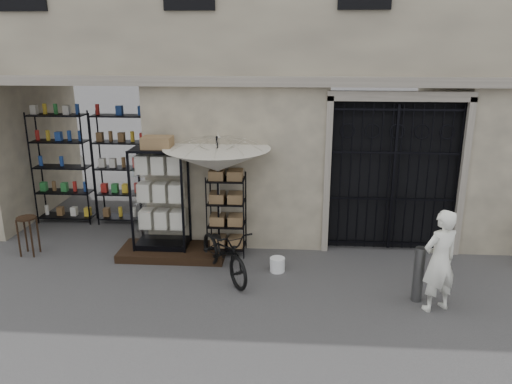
# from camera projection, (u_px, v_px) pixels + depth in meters

# --- Properties ---
(ground) EXTENTS (80.00, 80.00, 0.00)m
(ground) POSITION_uv_depth(u_px,v_px,m) (300.00, 300.00, 7.92)
(ground) COLOR black
(ground) RESTS_ON ground
(main_building) EXTENTS (14.00, 4.00, 9.00)m
(main_building) POSITION_uv_depth(u_px,v_px,m) (303.00, 13.00, 10.45)
(main_building) COLOR tan
(main_building) RESTS_ON ground
(shop_recess) EXTENTS (3.00, 1.70, 3.00)m
(shop_recess) POSITION_uv_depth(u_px,v_px,m) (85.00, 163.00, 10.47)
(shop_recess) COLOR black
(shop_recess) RESTS_ON ground
(shop_shelving) EXTENTS (2.70, 0.50, 2.50)m
(shop_shelving) POSITION_uv_depth(u_px,v_px,m) (93.00, 168.00, 11.02)
(shop_shelving) COLOR black
(shop_shelving) RESTS_ON ground
(iron_gate) EXTENTS (2.50, 0.21, 3.00)m
(iron_gate) POSITION_uv_depth(u_px,v_px,m) (392.00, 174.00, 9.54)
(iron_gate) COLOR black
(iron_gate) RESTS_ON ground
(step_platform) EXTENTS (2.00, 0.90, 0.15)m
(step_platform) POSITION_uv_depth(u_px,v_px,m) (173.00, 252.00, 9.54)
(step_platform) COLOR black
(step_platform) RESTS_ON ground
(display_cabinet) EXTENTS (0.98, 0.63, 2.08)m
(display_cabinet) POSITION_uv_depth(u_px,v_px,m) (161.00, 203.00, 9.38)
(display_cabinet) COLOR black
(display_cabinet) RESTS_ON step_platform
(wire_rack) EXTENTS (0.81, 0.69, 1.57)m
(wire_rack) POSITION_uv_depth(u_px,v_px,m) (227.00, 215.00, 9.46)
(wire_rack) COLOR black
(wire_rack) RESTS_ON ground
(market_umbrella) EXTENTS (2.26, 2.28, 2.77)m
(market_umbrella) POSITION_uv_depth(u_px,v_px,m) (217.00, 153.00, 8.99)
(market_umbrella) COLOR black
(market_umbrella) RESTS_ON ground
(white_bucket) EXTENTS (0.29, 0.29, 0.26)m
(white_bucket) POSITION_uv_depth(u_px,v_px,m) (277.00, 265.00, 8.86)
(white_bucket) COLOR white
(white_bucket) RESTS_ON ground
(bicycle) EXTENTS (1.00, 1.09, 1.73)m
(bicycle) POSITION_uv_depth(u_px,v_px,m) (225.00, 275.00, 8.74)
(bicycle) COLOR black
(bicycle) RESTS_ON ground
(wooden_stool) EXTENTS (0.43, 0.43, 0.76)m
(wooden_stool) POSITION_uv_depth(u_px,v_px,m) (28.00, 235.00, 9.50)
(wooden_stool) COLOR black
(wooden_stool) RESTS_ON ground
(steel_bollard) EXTENTS (0.20, 0.20, 0.90)m
(steel_bollard) POSITION_uv_depth(u_px,v_px,m) (418.00, 274.00, 7.77)
(steel_bollard) COLOR #565657
(steel_bollard) RESTS_ON ground
(shopkeeper) EXTENTS (1.20, 1.70, 0.38)m
(shopkeeper) POSITION_uv_depth(u_px,v_px,m) (434.00, 309.00, 7.64)
(shopkeeper) COLOR white
(shopkeeper) RESTS_ON ground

